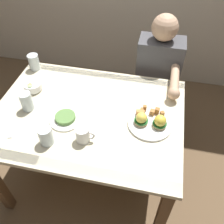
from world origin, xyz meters
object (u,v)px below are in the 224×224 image
coffee_mug (83,134)px  water_glass_far (27,102)px  dining_table (89,124)px  eggs_benedict_plate (150,121)px  diner_person (158,76)px  water_glass_extra (34,63)px  water_glass_near (46,137)px  fork (12,129)px  side_plate (66,118)px  fruit_bowl (33,87)px

coffee_mug → water_glass_far: (-0.42, 0.17, 0.00)m
dining_table → eggs_benedict_plate: (0.40, -0.02, 0.13)m
diner_person → coffee_mug: bearing=-114.0°
water_glass_extra → water_glass_far: bearing=-71.1°
water_glass_near → water_glass_extra: (-0.37, 0.64, 0.01)m
dining_table → eggs_benedict_plate: size_ratio=4.44×
eggs_benedict_plate → fork: 0.83m
side_plate → water_glass_far: bearing=170.6°
water_glass_extra → side_plate: 0.62m
fruit_bowl → water_glass_far: 0.18m
coffee_mug → fork: (-0.44, -0.02, -0.05)m
eggs_benedict_plate → fork: bearing=-164.9°
water_glass_far → fork: bearing=-96.4°
coffee_mug → water_glass_far: bearing=158.0°
dining_table → fruit_bowl: fruit_bowl is taller
eggs_benedict_plate → water_glass_far: (-0.78, -0.03, 0.03)m
fruit_bowl → side_plate: bearing=-35.2°
eggs_benedict_plate → diner_person: 0.63m
dining_table → water_glass_far: bearing=-173.4°
water_glass_extra → side_plate: size_ratio=0.59×
fruit_bowl → water_glass_extra: bearing=111.8°
fruit_bowl → fork: (0.03, -0.36, -0.03)m
water_glass_far → water_glass_extra: size_ratio=1.06×
water_glass_far → diner_person: bearing=39.4°
eggs_benedict_plate → water_glass_extra: 1.00m
water_glass_far → water_glass_extra: 0.44m
dining_table → side_plate: 0.19m
eggs_benedict_plate → water_glass_extra: bearing=157.3°
fruit_bowl → water_glass_far: size_ratio=0.96×
water_glass_far → diner_person: diner_person is taller
eggs_benedict_plate → water_glass_far: 0.78m
dining_table → water_glass_near: (-0.16, -0.27, 0.15)m
fruit_bowl → fork: size_ratio=0.79×
dining_table → diner_person: diner_person is taller
fork → side_plate: size_ratio=0.76×
fork → water_glass_near: (0.25, -0.04, 0.05)m
water_glass_near → side_plate: size_ratio=0.56×
fruit_bowl → fork: bearing=-85.9°
coffee_mug → water_glass_extra: bearing=133.9°
side_plate → diner_person: (0.52, 0.69, -0.10)m
water_glass_extra → fork: bearing=-78.7°
fruit_bowl → side_plate: size_ratio=0.60×
fruit_bowl → water_glass_far: bearing=-75.2°
water_glass_extra → diner_person: 0.96m
water_glass_near → diner_person: size_ratio=0.10×
eggs_benedict_plate → side_plate: size_ratio=1.35×
fruit_bowl → coffee_mug: coffee_mug is taller
fruit_bowl → diner_person: diner_person is taller
fork → coffee_mug: bearing=2.2°
water_glass_near → water_glass_extra: 0.74m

